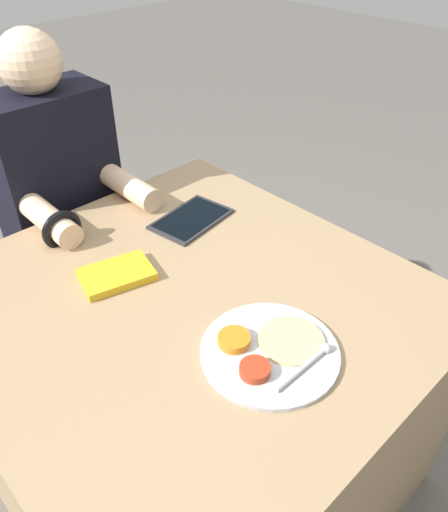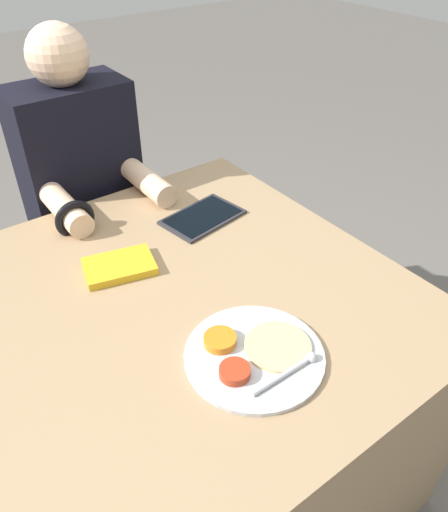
% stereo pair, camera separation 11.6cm
% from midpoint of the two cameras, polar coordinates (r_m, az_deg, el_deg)
% --- Properties ---
extents(ground_plane, '(12.00, 12.00, 0.00)m').
position_cam_midpoint_polar(ground_plane, '(1.70, -1.35, -22.51)').
color(ground_plane, '#605B56').
extents(dining_table, '(0.98, 1.03, 0.70)m').
position_cam_midpoint_polar(dining_table, '(1.40, -1.56, -15.22)').
color(dining_table, '#9E7F5B').
rests_on(dining_table, ground_plane).
extents(thali_tray, '(0.28, 0.28, 0.03)m').
position_cam_midpoint_polar(thali_tray, '(1.01, 6.78, -11.27)').
color(thali_tray, '#B7BABF').
rests_on(thali_tray, dining_table).
extents(red_notebook, '(0.19, 0.15, 0.02)m').
position_cam_midpoint_polar(red_notebook, '(1.23, -9.23, -1.32)').
color(red_notebook, silver).
rests_on(red_notebook, dining_table).
extents(tablet_device, '(0.24, 0.17, 0.01)m').
position_cam_midpoint_polar(tablet_device, '(1.40, -0.09, 4.39)').
color(tablet_device, '#28282D').
rests_on(tablet_device, dining_table).
extents(person_diner, '(0.36, 0.43, 1.17)m').
position_cam_midpoint_polar(person_diner, '(1.73, -13.26, 4.03)').
color(person_diner, black).
rests_on(person_diner, ground_plane).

